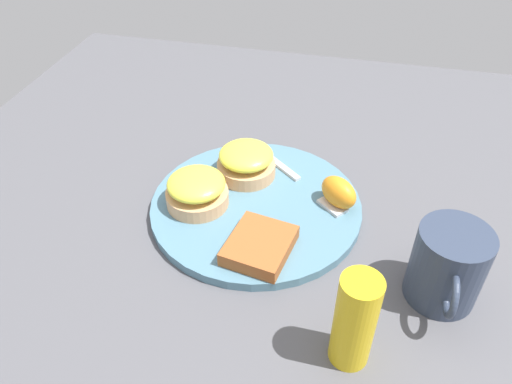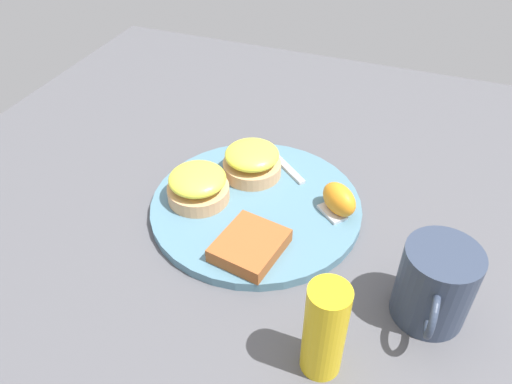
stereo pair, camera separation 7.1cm
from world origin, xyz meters
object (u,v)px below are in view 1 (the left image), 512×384
Objects in this scene: sandwich_benedict_right at (197,190)px; hashbrown_patty at (260,245)px; condiment_bottle at (355,321)px; sandwich_benedict_left at (246,162)px; fork at (302,182)px; cup at (447,266)px; orange_wedge at (339,192)px.

sandwich_benedict_right is 0.13m from hashbrown_patty.
condiment_bottle is at bearing 47.32° from hashbrown_patty.
sandwich_benedict_left is 0.17m from hashbrown_patty.
sandwich_benedict_left is 0.53× the size of fork.
cup reaches higher than hashbrown_patty.
sandwich_benedict_left is at bearing -159.74° from hashbrown_patty.
fork is at bearing 168.61° from hashbrown_patty.
fork is (-0.03, -0.06, -0.02)m from orange_wedge.
fork is (-0.15, 0.03, -0.01)m from hashbrown_patty.
fork is 0.29m from condiment_bottle.
cup is at bearing 88.14° from hashbrown_patty.
cup is at bearing 48.08° from orange_wedge.
orange_wedge is at bearing -170.57° from condiment_bottle.
sandwich_benedict_left reaches higher than hashbrown_patty.
sandwich_benedict_right reaches higher than fork.
sandwich_benedict_right is at bearing -77.13° from orange_wedge.
orange_wedge reaches higher than hashbrown_patty.
cup is at bearing 137.83° from condiment_bottle.
condiment_bottle reaches higher than sandwich_benedict_left.
orange_wedge is at bearing 102.87° from sandwich_benedict_right.
cup is (0.01, 0.23, 0.03)m from hashbrown_patty.
sandwich_benedict_left is 0.73× the size of condiment_bottle.
sandwich_benedict_right is 0.35m from cup.
sandwich_benedict_left is at bearing -119.74° from cup.
cup is (0.12, 0.14, 0.01)m from orange_wedge.
orange_wedge is (-0.12, 0.09, 0.01)m from hashbrown_patty.
sandwich_benedict_left is 1.00× the size of hashbrown_patty.
condiment_bottle reaches higher than hashbrown_patty.
hashbrown_patty is (0.16, 0.06, -0.01)m from sandwich_benedict_left.
condiment_bottle is (0.23, 0.04, 0.03)m from orange_wedge.
fork is at bearing -160.25° from condiment_bottle.
orange_wedge is 0.24m from condiment_bottle.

